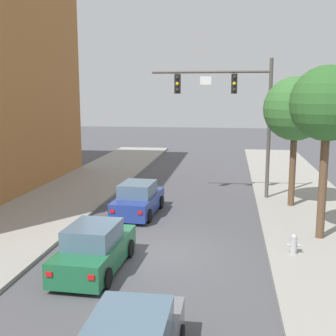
% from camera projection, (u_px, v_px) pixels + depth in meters
% --- Properties ---
extents(ground_plane, '(120.00, 120.00, 0.00)m').
position_uv_depth(ground_plane, '(157.00, 253.00, 16.15)').
color(ground_plane, '#4C4C51').
extents(traffic_signal_mast, '(6.48, 0.38, 7.50)m').
position_uv_depth(traffic_signal_mast, '(236.00, 102.00, 23.50)').
color(traffic_signal_mast, '#514C47').
rests_on(traffic_signal_mast, sidewalk_right).
extents(car_lead_blue, '(1.99, 4.31, 1.60)m').
position_uv_depth(car_lead_blue, '(138.00, 200.00, 21.15)').
color(car_lead_blue, navy).
rests_on(car_lead_blue, ground).
extents(car_following_green, '(1.95, 4.29, 1.60)m').
position_uv_depth(car_following_green, '(95.00, 249.00, 14.45)').
color(car_following_green, '#1E663D').
rests_on(car_following_green, ground).
extents(fire_hydrant, '(0.48, 0.24, 0.72)m').
position_uv_depth(fire_hydrant, '(294.00, 244.00, 15.60)').
color(fire_hydrant, '#B2B2B7').
rests_on(fire_hydrant, sidewalk_right).
extents(street_tree_nearest, '(2.87, 2.87, 6.73)m').
position_uv_depth(street_tree_nearest, '(328.00, 105.00, 16.51)').
color(street_tree_nearest, brown).
rests_on(street_tree_nearest, sidewalk_right).
extents(street_tree_second, '(3.16, 3.16, 6.50)m').
position_uv_depth(street_tree_second, '(295.00, 109.00, 21.58)').
color(street_tree_second, brown).
rests_on(street_tree_second, sidewalk_right).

